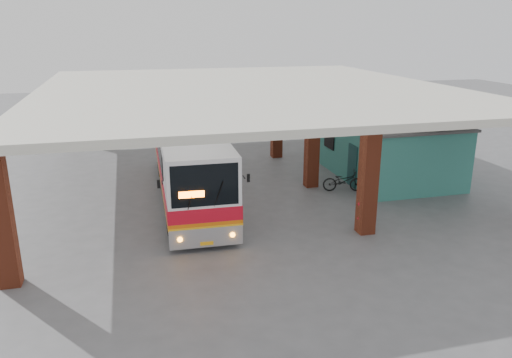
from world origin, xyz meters
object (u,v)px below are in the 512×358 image
object	(u,v)px
motorcycle	(343,181)
red_chair	(315,155)
pedestrian	(365,210)
coach_bus	(188,159)

from	to	relation	value
motorcycle	red_chair	size ratio (longest dim) A/B	2.55
pedestrian	red_chair	bearing A→B (deg)	-101.40
pedestrian	red_chair	size ratio (longest dim) A/B	2.32
pedestrian	red_chair	world-z (taller)	pedestrian
coach_bus	motorcycle	bearing A→B (deg)	-6.44
motorcycle	pedestrian	size ratio (longest dim) A/B	1.10
red_chair	coach_bus	bearing A→B (deg)	-129.11
coach_bus	red_chair	bearing A→B (deg)	31.58
motorcycle	red_chair	bearing A→B (deg)	7.35
motorcycle	red_chair	xyz separation A→B (m)	(0.73, 5.68, -0.16)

